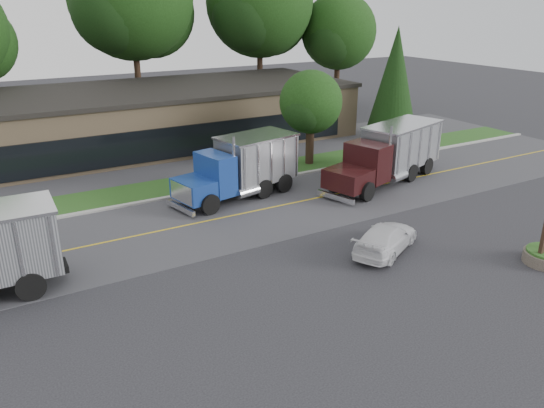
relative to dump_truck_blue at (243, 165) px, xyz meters
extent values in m
plane|color=#39393E|center=(-3.12, -11.54, -1.80)|extent=(140.00, 140.00, 0.00)
cube|color=#515156|center=(-3.12, -2.54, -1.80)|extent=(60.00, 8.00, 0.02)
cube|color=gold|center=(-3.12, -2.54, -1.80)|extent=(60.00, 0.12, 0.01)
cube|color=#9E9E99|center=(-3.12, 1.66, -1.80)|extent=(60.00, 0.30, 0.12)
cube|color=#224F1B|center=(-3.12, 3.46, -1.80)|extent=(60.00, 3.40, 0.03)
cube|color=#515156|center=(-3.12, 8.46, -1.80)|extent=(60.00, 7.00, 0.02)
cube|color=#9D8260|center=(-1.12, 14.46, 0.20)|extent=(32.00, 12.00, 4.00)
cylinder|color=#382619|center=(0.88, 22.46, 1.12)|extent=(0.56, 0.56, 5.85)
sphere|color=black|center=(2.88, 23.80, 7.73)|extent=(8.02, 8.02, 8.02)
sphere|color=black|center=(-0.79, 21.46, 8.06)|extent=(7.35, 7.35, 7.35)
cylinder|color=#382619|center=(12.88, 21.46, 0.99)|extent=(0.56, 0.56, 5.59)
sphere|color=black|center=(12.88, 21.46, 8.58)|extent=(10.22, 10.22, 10.22)
sphere|color=black|center=(14.80, 22.74, 7.30)|extent=(7.67, 7.67, 7.67)
sphere|color=black|center=(11.28, 20.50, 7.62)|extent=(7.03, 7.03, 7.03)
cylinder|color=#382619|center=(20.88, 19.46, 0.26)|extent=(0.56, 0.56, 4.12)
sphere|color=black|center=(20.88, 19.46, 5.86)|extent=(7.54, 7.54, 7.54)
sphere|color=black|center=(22.29, 20.40, 4.91)|extent=(5.65, 5.65, 5.65)
sphere|color=black|center=(19.70, 18.75, 5.15)|extent=(5.18, 5.18, 5.18)
cylinder|color=#382619|center=(16.88, 6.46, -1.30)|extent=(0.44, 0.44, 1.00)
cone|color=black|center=(16.88, 6.46, 3.04)|extent=(3.87, 3.87, 7.91)
cylinder|color=#382619|center=(6.88, 3.46, -0.66)|extent=(0.56, 0.56, 2.29)
sphere|color=black|center=(6.88, 3.46, 2.45)|extent=(4.19, 4.19, 4.19)
sphere|color=black|center=(7.66, 3.98, 1.93)|extent=(3.14, 3.14, 3.14)
sphere|color=black|center=(6.22, 3.07, 2.06)|extent=(2.88, 2.88, 2.88)
cylinder|color=black|center=(-12.94, -3.94, -1.23)|extent=(1.11, 0.38, 1.10)
cylinder|color=black|center=(-13.00, -6.24, -1.23)|extent=(1.11, 0.38, 1.10)
cube|color=black|center=(-0.20, -0.04, -1.23)|extent=(7.16, 2.41, 0.28)
cube|color=navy|center=(-3.23, -0.66, -0.68)|extent=(2.13, 2.59, 1.10)
cube|color=navy|center=(-1.87, -0.38, -0.08)|extent=(1.69, 2.60, 2.20)
cube|color=black|center=(-2.40, -0.49, 0.32)|extent=(0.48, 2.07, 0.90)
cube|color=silver|center=(1.01, 0.21, 0.22)|extent=(4.67, 3.30, 2.50)
cube|color=silver|center=(1.01, 0.21, 1.52)|extent=(4.84, 3.48, 0.12)
cylinder|color=black|center=(-3.31, 0.49, -1.23)|extent=(1.15, 0.56, 1.10)
cylinder|color=black|center=(-2.85, -1.76, -1.23)|extent=(1.15, 0.56, 1.10)
cylinder|color=black|center=(1.08, 1.40, -1.23)|extent=(1.15, 0.56, 1.10)
cylinder|color=black|center=(1.54, -0.86, -1.23)|extent=(1.15, 0.56, 1.10)
cube|color=black|center=(8.87, -2.12, -1.23)|extent=(9.07, 3.57, 0.28)
cube|color=black|center=(5.05, -3.26, -0.68)|extent=(2.76, 2.83, 1.10)
cube|color=black|center=(6.77, -2.74, -0.08)|extent=(2.21, 2.75, 2.20)
cube|color=black|center=(6.10, -2.94, 0.32)|extent=(0.66, 2.03, 0.90)
cube|color=silver|center=(10.40, -1.67, 0.22)|extent=(5.96, 3.96, 2.50)
cube|color=silver|center=(10.40, -1.67, 1.52)|extent=(6.15, 4.14, 0.12)
cylinder|color=black|center=(4.92, -2.10, -1.23)|extent=(1.15, 0.65, 1.10)
cylinder|color=black|center=(5.57, -4.30, -1.23)|extent=(1.15, 0.65, 1.10)
cylinder|color=black|center=(10.45, -0.45, -1.23)|extent=(1.15, 0.65, 1.10)
cylinder|color=black|center=(11.11, -2.65, -1.23)|extent=(1.15, 0.65, 1.10)
imported|color=silver|center=(2.18, -9.69, -1.18)|extent=(4.64, 3.52, 1.25)
camera|label=1|loc=(-12.92, -25.78, 8.69)|focal=35.00mm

